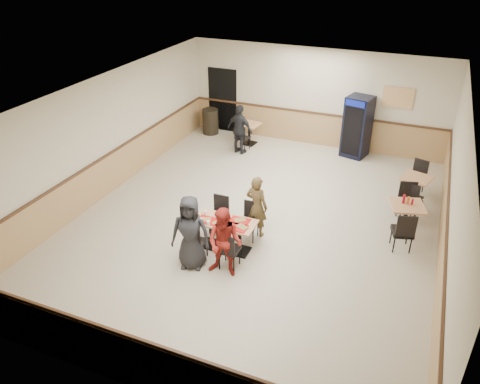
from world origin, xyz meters
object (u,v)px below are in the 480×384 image
at_px(lone_diner, 240,130).
at_px(back_table, 249,130).
at_px(pepsi_cooler, 357,127).
at_px(diner_man_opposite, 257,206).
at_px(trash_bin, 210,121).
at_px(main_table, 226,231).
at_px(diner_woman_right, 225,243).
at_px(side_table_near, 406,215).
at_px(side_table_far, 415,186).
at_px(diner_woman_left, 191,233).

xyz_separation_m(lone_diner, back_table, (0.00, 0.77, -0.30)).
bearing_deg(back_table, pepsi_cooler, 6.89).
relative_size(diner_man_opposite, lone_diner, 0.94).
xyz_separation_m(pepsi_cooler, trash_bin, (-4.78, -0.04, -0.50)).
height_order(main_table, trash_bin, trash_bin).
height_order(diner_woman_right, side_table_near, diner_woman_right).
distance_m(main_table, trash_bin, 6.63).
height_order(main_table, side_table_near, side_table_near).
relative_size(side_table_far, pepsi_cooler, 0.45).
xyz_separation_m(side_table_far, trash_bin, (-6.65, 2.27, -0.05)).
xyz_separation_m(main_table, trash_bin, (-3.15, 5.83, -0.04)).
distance_m(pepsi_cooler, trash_bin, 4.80).
bearing_deg(diner_woman_left, back_table, 87.19).
xyz_separation_m(diner_woman_left, side_table_near, (3.81, 2.80, -0.29)).
height_order(lone_diner, pepsi_cooler, pepsi_cooler).
bearing_deg(main_table, diner_man_opposite, 62.10).
distance_m(diner_man_opposite, pepsi_cooler, 5.25).
bearing_deg(diner_man_opposite, diner_woman_right, 97.61).
distance_m(main_table, diner_man_opposite, 0.91).
bearing_deg(side_table_far, diner_man_opposite, -138.14).
xyz_separation_m(diner_woman_right, pepsi_cooler, (1.30, 6.64, 0.18)).
height_order(lone_diner, trash_bin, lone_diner).
bearing_deg(side_table_far, pepsi_cooler, 129.07).
relative_size(diner_woman_left, lone_diner, 1.03).
relative_size(side_table_far, back_table, 1.15).
bearing_deg(lone_diner, back_table, -74.74).
xyz_separation_m(main_table, side_table_near, (3.42, 2.02, 0.04)).
distance_m(diner_woman_right, lone_diner, 5.81).
relative_size(side_table_near, trash_bin, 1.04).
xyz_separation_m(side_table_far, back_table, (-5.13, 1.92, -0.01)).
relative_size(diner_woman_left, diner_woman_right, 1.07).
relative_size(diner_woman_right, diner_man_opposite, 1.02).
bearing_deg(diner_man_opposite, lone_diner, -52.67).
relative_size(diner_woman_right, side_table_far, 1.78).
bearing_deg(trash_bin, side_table_near, -30.11).
bearing_deg(main_table, pepsi_cooler, 73.67).
bearing_deg(diner_woman_left, lone_diner, 88.71).
xyz_separation_m(diner_man_opposite, pepsi_cooler, (1.23, 5.10, 0.20)).
xyz_separation_m(diner_man_opposite, side_table_far, (3.11, 2.78, -0.24)).
bearing_deg(back_table, lone_diner, -90.00).
bearing_deg(pepsi_cooler, diner_woman_right, -86.74).
relative_size(lone_diner, side_table_far, 1.85).
distance_m(side_table_far, trash_bin, 7.03).
bearing_deg(pepsi_cooler, diner_woman_left, -92.60).
height_order(diner_man_opposite, side_table_far, diner_man_opposite).
height_order(main_table, diner_woman_left, diner_woman_left).
bearing_deg(diner_woman_left, trash_bin, 98.71).
distance_m(diner_man_opposite, side_table_near, 3.28).
relative_size(side_table_far, trash_bin, 0.98).
height_order(diner_woman_left, diner_man_opposite, diner_woman_left).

